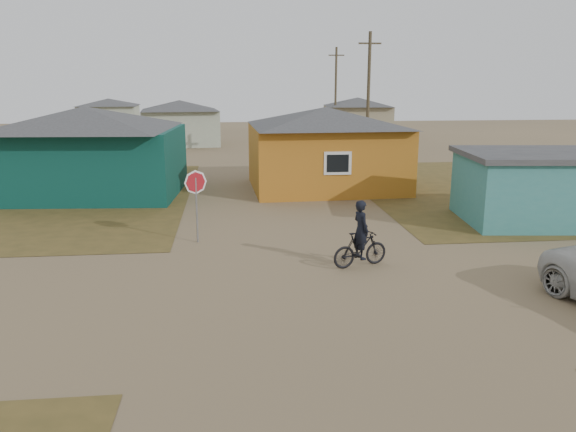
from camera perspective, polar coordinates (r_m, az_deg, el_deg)
The scene contains 12 objects.
ground at distance 13.77m, azimuth 3.37°, elevation -8.14°, with size 120.00×120.00×0.00m, color olive.
grass_ne at distance 30.70m, azimuth 25.82°, elevation 2.67°, with size 20.00×18.00×0.00m, color brown.
house_teal at distance 27.05m, azimuth -19.71°, elevation 6.33°, with size 8.93×7.08×4.00m.
house_yellow at distance 27.20m, azimuth 3.86°, elevation 7.01°, with size 7.72×6.76×3.90m.
shed_turquoise at distance 22.70m, azimuth 24.95°, elevation 2.71°, with size 6.71×4.93×2.60m.
house_pale_west at distance 46.89m, azimuth -10.89°, elevation 9.36°, with size 7.04×6.15×3.60m.
house_beige_east at distance 54.10m, azimuth 7.06°, elevation 10.03°, with size 6.95×6.05×3.60m.
house_pale_north at distance 59.90m, azimuth -17.70°, elevation 9.73°, with size 6.28×5.81×3.40m.
utility_pole_near at distance 35.69m, azimuth 8.15°, elevation 11.90°, with size 1.40×0.20×8.00m.
utility_pole_far at distance 51.54m, azimuth 4.86°, elevation 12.45°, with size 1.40×0.20×8.00m.
stop_sign at distance 18.04m, azimuth -9.34°, elevation 2.69°, with size 0.77×0.11×2.36m.
cyclist at distance 15.80m, azimuth 7.38°, elevation -2.71°, with size 1.75×0.97×1.90m.
Camera 1 is at (-2.14, -12.62, 5.08)m, focal length 35.00 mm.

